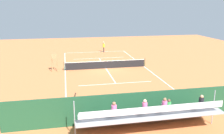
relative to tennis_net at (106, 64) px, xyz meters
The scene contains 13 objects.
ground_plane 0.50m from the tennis_net, ahead, with size 60.00×60.00×0.00m, color #D17542.
court_line_markings 0.50m from the tennis_net, 90.00° to the right, with size 10.10×22.20×0.01m.
tennis_net is the anchor object (origin of this frame).
backdrop_wall 14.01m from the tennis_net, 90.00° to the left, with size 18.00×0.16×2.00m, color #1E4C2D.
bleacher_stand 15.40m from the tennis_net, 90.23° to the left, with size 9.06×2.40×2.48m.
umpire_chair 6.25m from the tennis_net, ahead, with size 0.67×0.67×2.14m.
courtside_bench 13.41m from the tennis_net, 98.38° to the left, with size 1.80×0.40×0.93m.
equipment_bag 13.41m from the tennis_net, 91.49° to the left, with size 0.90×0.36×0.36m, color #B22D2D.
tennis_player 10.68m from the tennis_net, 97.89° to the right, with size 0.39×0.54×1.93m.
tennis_racket 10.60m from the tennis_net, 96.38° to the right, with size 0.59×0.39×0.03m.
tennis_ball_near 7.28m from the tennis_net, 97.83° to the right, with size 0.07×0.07×0.07m, color #CCDB33.
tennis_ball_far 10.06m from the tennis_net, 108.62° to the right, with size 0.07×0.07×0.07m, color #CCDB33.
line_judge 13.93m from the tennis_net, 71.59° to the left, with size 0.41×0.55×1.93m.
Camera 1 is at (4.80, 28.32, 7.65)m, focal length 38.10 mm.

